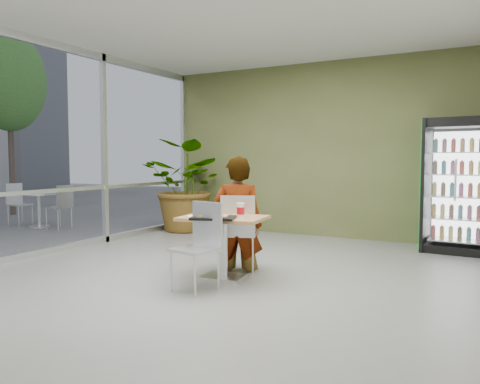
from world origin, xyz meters
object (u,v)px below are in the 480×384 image
object	(u,v)px
soda_cup	(240,210)
potted_plant	(188,186)
chair_far	(239,227)
seated_woman	(238,225)
beverage_fridge	(457,186)
cafeteria_tray	(213,218)
chair_near	(201,238)
dining_table	(224,234)

from	to	relation	value
soda_cup	potted_plant	distance (m)	3.90
chair_far	potted_plant	bearing A→B (deg)	-67.37
seated_woman	soda_cup	size ratio (longest dim) A/B	10.83
beverage_fridge	soda_cup	bearing A→B (deg)	-121.70
chair_far	cafeteria_tray	world-z (taller)	chair_far
chair_far	chair_near	bearing A→B (deg)	69.39
dining_table	beverage_fridge	size ratio (longest dim) A/B	0.51
soda_cup	chair_near	bearing A→B (deg)	-108.35
chair_far	chair_near	xyz separation A→B (m)	(0.03, -0.92, -0.01)
soda_cup	cafeteria_tray	xyz separation A→B (m)	(-0.17, -0.34, -0.06)
dining_table	chair_far	world-z (taller)	chair_far
dining_table	cafeteria_tray	xyz separation A→B (m)	(0.03, -0.27, 0.23)
chair_near	seated_woman	xyz separation A→B (m)	(-0.07, 0.96, 0.02)
dining_table	potted_plant	size ratio (longest dim) A/B	0.58
chair_near	soda_cup	distance (m)	0.65
beverage_fridge	chair_near	bearing A→B (deg)	-119.41
cafeteria_tray	potted_plant	distance (m)	4.05
chair_near	cafeteria_tray	world-z (taller)	chair_near
dining_table	beverage_fridge	xyz separation A→B (m)	(2.32, 3.11, 0.49)
seated_woman	beverage_fridge	distance (m)	3.59
chair_far	seated_woman	distance (m)	0.06
seated_woman	potted_plant	xyz separation A→B (m)	(-2.43, 2.42, 0.32)
chair_far	seated_woman	size ratio (longest dim) A/B	0.55
dining_table	soda_cup	distance (m)	0.36
chair_near	soda_cup	world-z (taller)	chair_near
cafeteria_tray	beverage_fridge	xyz separation A→B (m)	(2.30, 3.38, 0.26)
potted_plant	seated_woman	bearing A→B (deg)	-44.86
dining_table	cafeteria_tray	world-z (taller)	cafeteria_tray
chair_near	potted_plant	distance (m)	4.22
chair_far	soda_cup	distance (m)	0.49
beverage_fridge	potted_plant	size ratio (longest dim) A/B	1.14
chair_far	potted_plant	world-z (taller)	potted_plant
chair_far	cafeteria_tray	xyz separation A→B (m)	(0.05, -0.69, 0.19)
dining_table	soda_cup	world-z (taller)	soda_cup
potted_plant	cafeteria_tray	bearing A→B (deg)	-51.40
soda_cup	beverage_fridge	bearing A→B (deg)	54.98
beverage_fridge	seated_woman	bearing A→B (deg)	-128.78
chair_near	seated_woman	world-z (taller)	seated_woman
seated_woman	beverage_fridge	size ratio (longest dim) A/B	0.86
chair_far	cafeteria_tray	size ratio (longest dim) A/B	2.01
cafeteria_tray	beverage_fridge	distance (m)	4.09
chair_far	soda_cup	size ratio (longest dim) A/B	5.99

